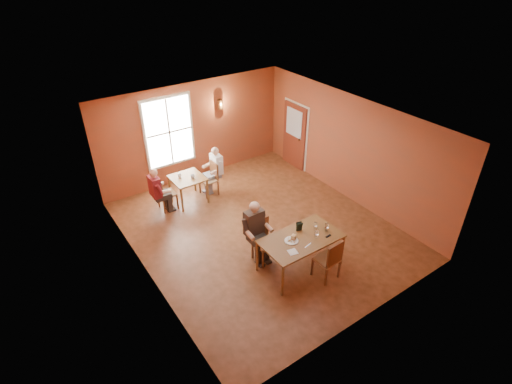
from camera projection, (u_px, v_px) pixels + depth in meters
ground at (260, 230)px, 10.36m from camera, size 6.00×7.00×0.01m
wall_back at (194, 132)px, 12.00m from camera, size 6.00×0.04×3.00m
wall_front at (374, 261)px, 7.12m from camera, size 6.00×0.04×3.00m
wall_left at (140, 222)px, 8.12m from camera, size 0.04×7.00×3.00m
wall_right at (349, 149)px, 11.01m from camera, size 0.04×7.00×3.00m
ceiling at (261, 121)px, 8.77m from camera, size 6.00×7.00×0.04m
window at (169, 132)px, 11.48m from camera, size 1.36×0.10×1.96m
door at (294, 136)px, 12.82m from camera, size 0.12×1.04×2.10m
wall_sconce at (220, 104)px, 12.00m from camera, size 0.16×0.16×0.28m
main_table at (300, 253)px, 8.95m from camera, size 1.79×1.01×0.84m
chair_diner_main at (265, 242)px, 9.11m from camera, size 0.46×0.46×1.05m
diner_main at (266, 236)px, 8.98m from camera, size 0.58×0.58×1.45m
chair_empty at (327, 258)px, 8.65m from camera, size 0.48×0.48×1.03m
plate_food at (291, 240)px, 8.63m from camera, size 0.38×0.38×0.04m
sandwich at (294, 238)px, 8.64m from camera, size 0.12×0.12×0.11m
goblet_a at (315, 226)px, 8.95m from camera, size 0.09×0.09×0.19m
goblet_b at (327, 227)px, 8.89m from camera, size 0.10×0.10×0.22m
goblet_c at (317, 234)px, 8.69m from camera, size 0.11×0.11×0.20m
menu_stand at (299, 226)px, 8.90m from camera, size 0.14×0.10×0.22m
knife at (308, 245)px, 8.52m from camera, size 0.22×0.07×0.00m
napkin at (293, 252)px, 8.33m from camera, size 0.23×0.23×0.01m
sunglasses at (328, 236)px, 8.77m from camera, size 0.14×0.06×0.02m
second_table at (189, 189)px, 11.32m from camera, size 0.88×0.88×0.77m
chair_diner_white at (208, 179)px, 11.57m from camera, size 0.44×0.44×1.00m
diner_white at (209, 174)px, 11.49m from camera, size 0.54×0.54×1.34m
chair_diner_maroon at (167, 193)px, 10.95m from camera, size 0.44×0.44×0.99m
diner_maroon at (165, 188)px, 10.84m from camera, size 0.53×0.53×1.33m
cup_a at (193, 177)px, 11.06m from camera, size 0.13×0.13×0.10m
cup_b at (180, 176)px, 11.09m from camera, size 0.11×0.11×0.10m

